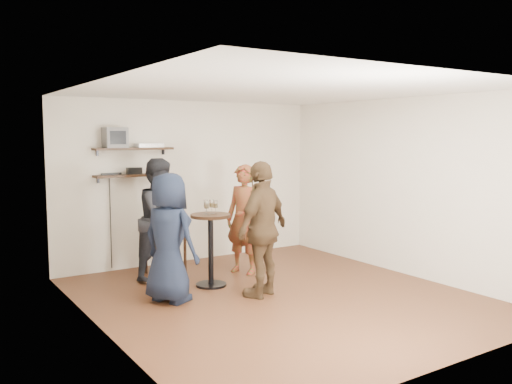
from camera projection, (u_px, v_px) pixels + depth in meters
room at (280, 196)px, 6.75m from camera, size 4.58×5.08×2.68m
shelf_upper at (134, 149)px, 8.12m from camera, size 1.20×0.25×0.04m
shelf_lower at (134, 175)px, 8.16m from camera, size 1.20×0.25×0.04m
crt_monitor at (115, 138)px, 7.95m from camera, size 0.32×0.30×0.30m
dvd_deck at (149, 145)px, 8.25m from camera, size 0.40×0.24×0.06m
radio at (134, 171)px, 8.16m from camera, size 0.22×0.10×0.10m
power_strip at (111, 174)px, 8.02m from camera, size 0.30×0.05×0.03m
side_table at (165, 238)px, 7.96m from camera, size 0.62×0.62×0.65m
vase_lilies at (164, 209)px, 7.91m from camera, size 0.20×0.20×1.03m
drinks_table at (211, 240)px, 7.34m from camera, size 0.54×0.54×0.99m
wine_glass_fl at (207, 205)px, 7.23m from camera, size 0.06×0.06×0.19m
wine_glass_fr at (215, 205)px, 7.31m from camera, size 0.06×0.06×0.19m
wine_glass_bl at (206, 204)px, 7.34m from camera, size 0.06×0.06×0.19m
wine_glass_br at (212, 204)px, 7.31m from camera, size 0.07×0.07×0.20m
person_plaid at (244, 219)px, 8.02m from camera, size 0.60×0.70×1.62m
person_dark at (161, 219)px, 7.70m from camera, size 1.05×0.98×1.73m
person_navy at (169, 238)px, 6.63m from camera, size 0.78×0.92×1.60m
person_brown at (263, 229)px, 6.87m from camera, size 1.10×0.80×1.73m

